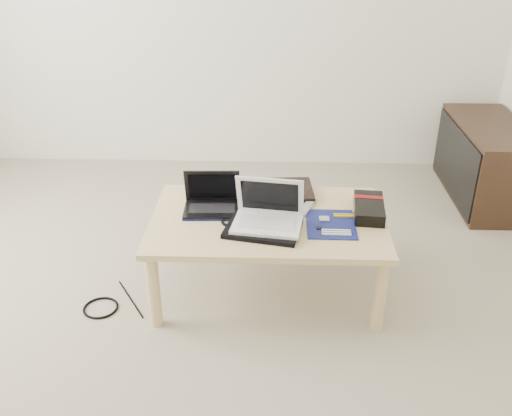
{
  "coord_description": "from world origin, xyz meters",
  "views": [
    {
      "loc": [
        0.41,
        -1.98,
        1.68
      ],
      "look_at": [
        0.33,
        0.38,
        0.45
      ],
      "focal_mm": 40.0,
      "sensor_mm": 36.0,
      "label": 1
    }
  ],
  "objects_px": {
    "netbook": "(212,202)",
    "white_laptop": "(268,214)",
    "coffee_table": "(268,227)",
    "gpu_box": "(369,208)",
    "media_cabinet": "(485,162)"
  },
  "relations": [
    {
      "from": "netbook",
      "to": "white_laptop",
      "type": "bearing_deg",
      "value": -31.11
    },
    {
      "from": "coffee_table",
      "to": "white_laptop",
      "type": "xyz_separation_m",
      "value": [
        0.0,
        -0.09,
        0.11
      ]
    },
    {
      "from": "coffee_table",
      "to": "white_laptop",
      "type": "relative_size",
      "value": 3.28
    },
    {
      "from": "gpu_box",
      "to": "coffee_table",
      "type": "bearing_deg",
      "value": -173.03
    },
    {
      "from": "media_cabinet",
      "to": "netbook",
      "type": "relative_size",
      "value": 3.29
    },
    {
      "from": "media_cabinet",
      "to": "gpu_box",
      "type": "height_order",
      "value": "media_cabinet"
    },
    {
      "from": "netbook",
      "to": "gpu_box",
      "type": "relative_size",
      "value": 0.95
    },
    {
      "from": "coffee_table",
      "to": "media_cabinet",
      "type": "relative_size",
      "value": 1.22
    },
    {
      "from": "coffee_table",
      "to": "netbook",
      "type": "relative_size",
      "value": 4.02
    },
    {
      "from": "netbook",
      "to": "gpu_box",
      "type": "xyz_separation_m",
      "value": [
        0.75,
        -0.02,
        -0.01
      ]
    },
    {
      "from": "media_cabinet",
      "to": "netbook",
      "type": "xyz_separation_m",
      "value": [
        -1.66,
        -1.0,
        0.19
      ]
    },
    {
      "from": "netbook",
      "to": "gpu_box",
      "type": "distance_m",
      "value": 0.75
    },
    {
      "from": "media_cabinet",
      "to": "gpu_box",
      "type": "xyz_separation_m",
      "value": [
        -0.91,
        -1.02,
        0.18
      ]
    },
    {
      "from": "netbook",
      "to": "white_laptop",
      "type": "distance_m",
      "value": 0.32
    },
    {
      "from": "coffee_table",
      "to": "gpu_box",
      "type": "distance_m",
      "value": 0.49
    }
  ]
}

